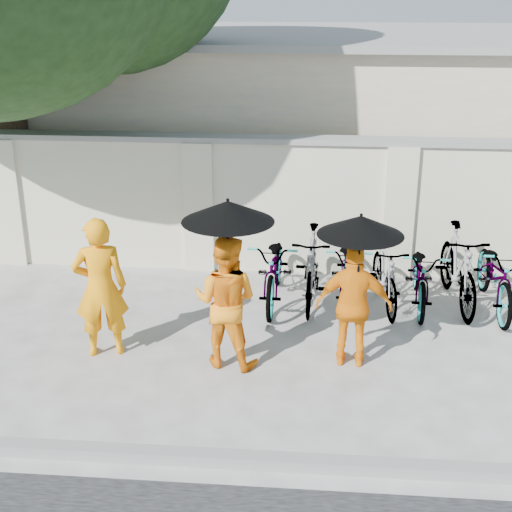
{
  "coord_description": "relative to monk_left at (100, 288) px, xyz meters",
  "views": [
    {
      "loc": [
        0.75,
        -7.15,
        4.22
      ],
      "look_at": [
        0.06,
        0.86,
        1.1
      ],
      "focal_mm": 50.0,
      "sensor_mm": 36.0,
      "label": 1
    }
  ],
  "objects": [
    {
      "name": "ground",
      "position": [
        1.72,
        -0.3,
        -0.86
      ],
      "size": [
        80.0,
        80.0,
        0.0
      ],
      "primitive_type": "plane",
      "color": "beige"
    },
    {
      "name": "kerb",
      "position": [
        1.72,
        -2.0,
        -0.8
      ],
      "size": [
        40.0,
        0.16,
        0.12
      ],
      "primitive_type": "cube",
      "color": "gray",
      "rests_on": "ground"
    },
    {
      "name": "compound_wall",
      "position": [
        2.72,
        2.9,
        0.14
      ],
      "size": [
        20.0,
        0.3,
        2.0
      ],
      "primitive_type": "cube",
      "color": "beige",
      "rests_on": "ground"
    },
    {
      "name": "building_behind",
      "position": [
        3.72,
        6.7,
        0.74
      ],
      "size": [
        14.0,
        6.0,
        3.2
      ],
      "primitive_type": "cube",
      "color": "beige",
      "rests_on": "ground"
    },
    {
      "name": "monk_left",
      "position": [
        0.0,
        0.0,
        0.0
      ],
      "size": [
        0.72,
        0.57,
        1.72
      ],
      "primitive_type": "imported",
      "rotation": [
        0.0,
        0.0,
        3.43
      ],
      "color": "orange",
      "rests_on": "ground"
    },
    {
      "name": "monk_center",
      "position": [
        1.5,
        -0.11,
        -0.06
      ],
      "size": [
        0.89,
        0.76,
        1.59
      ],
      "primitive_type": "imported",
      "rotation": [
        0.0,
        0.0,
        2.92
      ],
      "color": "orange",
      "rests_on": "ground"
    },
    {
      "name": "parasol_center",
      "position": [
        1.55,
        -0.19,
        1.04
      ],
      "size": [
        1.02,
        1.02,
        1.11
      ],
      "color": "black",
      "rests_on": "ground"
    },
    {
      "name": "monk_right",
      "position": [
        2.96,
        -0.01,
        -0.11
      ],
      "size": [
        0.9,
        0.42,
        1.49
      ],
      "primitive_type": "imported",
      "rotation": [
        0.0,
        0.0,
        3.08
      ],
      "color": "orange",
      "rests_on": "ground"
    },
    {
      "name": "parasol_right",
      "position": [
        2.98,
        -0.09,
        0.88
      ],
      "size": [
        0.96,
        0.96,
        1.01
      ],
      "color": "black",
      "rests_on": "ground"
    },
    {
      "name": "bike_0",
      "position": [
        1.96,
        1.66,
        -0.37
      ],
      "size": [
        0.69,
        1.89,
        0.98
      ],
      "primitive_type": "imported",
      "rotation": [
        0.0,
        0.0,
        -0.02
      ],
      "color": "slate",
      "rests_on": "ground"
    },
    {
      "name": "bike_1",
      "position": [
        2.46,
        1.66,
        -0.33
      ],
      "size": [
        0.58,
        1.78,
        1.06
      ],
      "primitive_type": "imported",
      "rotation": [
        0.0,
        0.0,
        -0.05
      ],
      "color": "slate",
      "rests_on": "ground"
    },
    {
      "name": "bike_2",
      "position": [
        2.96,
        1.77,
        -0.4
      ],
      "size": [
        0.66,
        1.77,
        0.92
      ],
      "primitive_type": "imported",
      "rotation": [
        0.0,
        0.0,
        -0.03
      ],
      "color": "slate",
      "rests_on": "ground"
    },
    {
      "name": "bike_3",
      "position": [
        3.46,
        1.62,
        -0.38
      ],
      "size": [
        0.63,
        1.64,
        0.96
      ],
      "primitive_type": "imported",
      "rotation": [
        0.0,
        0.0,
        0.11
      ],
      "color": "slate",
      "rests_on": "ground"
    },
    {
      "name": "bike_4",
      "position": [
        3.96,
        1.69,
        -0.42
      ],
      "size": [
        0.7,
        1.73,
        0.89
      ],
      "primitive_type": "imported",
      "rotation": [
        0.0,
        0.0,
        -0.06
      ],
      "color": "slate",
      "rests_on": "ground"
    },
    {
      "name": "bike_5",
      "position": [
        4.46,
        1.76,
        -0.3
      ],
      "size": [
        0.66,
        1.89,
        1.11
      ],
      "primitive_type": "imported",
      "rotation": [
        0.0,
        0.0,
        0.07
      ],
      "color": "slate",
      "rests_on": "ground"
    },
    {
      "name": "bike_6",
      "position": [
        4.96,
        1.69,
        -0.37
      ],
      "size": [
        0.66,
        1.86,
        0.97
      ],
      "primitive_type": "imported",
      "rotation": [
        0.0,
        0.0,
        0.01
      ],
      "color": "slate",
      "rests_on": "ground"
    }
  ]
}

